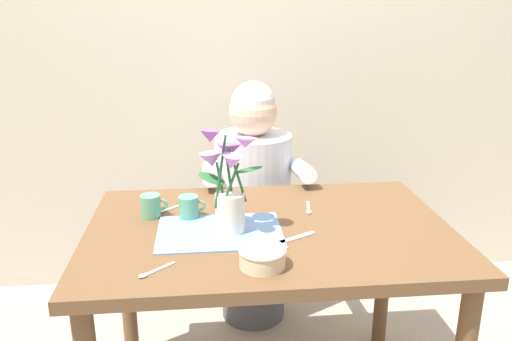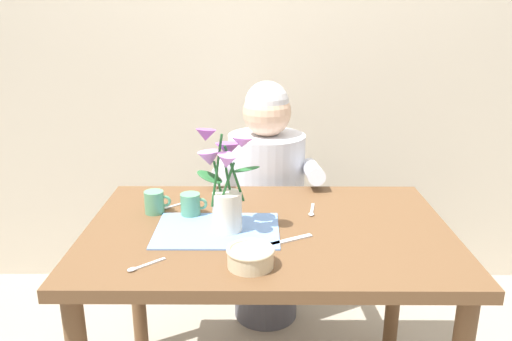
% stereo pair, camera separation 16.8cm
% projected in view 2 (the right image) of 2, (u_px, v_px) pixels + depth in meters
% --- Properties ---
extents(wood_panel_backdrop, '(4.00, 0.10, 2.50)m').
position_uv_depth(wood_panel_backdrop, '(265.00, 46.00, 2.53)').
color(wood_panel_backdrop, beige).
rests_on(wood_panel_backdrop, ground_plane).
extents(dining_table, '(1.20, 0.80, 0.74)m').
position_uv_depth(dining_table, '(268.00, 253.00, 1.71)').
color(dining_table, brown).
rests_on(dining_table, ground_plane).
extents(seated_person, '(0.45, 0.47, 1.14)m').
position_uv_depth(seated_person, '(266.00, 207.00, 2.33)').
color(seated_person, '#4C4C56').
rests_on(seated_person, ground_plane).
extents(striped_placemat, '(0.40, 0.28, 0.00)m').
position_uv_depth(striped_placemat, '(217.00, 230.00, 1.65)').
color(striped_placemat, '#6B93D1').
rests_on(striped_placemat, dining_table).
extents(flower_vase, '(0.21, 0.18, 0.35)m').
position_uv_depth(flower_vase, '(225.00, 184.00, 1.60)').
color(flower_vase, silver).
rests_on(flower_vase, dining_table).
extents(ceramic_bowl, '(0.14, 0.14, 0.06)m').
position_uv_depth(ceramic_bowl, '(251.00, 256.00, 1.42)').
color(ceramic_bowl, beige).
rests_on(ceramic_bowl, dining_table).
extents(dinner_knife, '(0.18, 0.11, 0.00)m').
position_uv_depth(dinner_knife, '(285.00, 241.00, 1.58)').
color(dinner_knife, silver).
rests_on(dinner_knife, dining_table).
extents(coffee_cup, '(0.09, 0.07, 0.08)m').
position_uv_depth(coffee_cup, '(191.00, 205.00, 1.76)').
color(coffee_cup, '#569970').
rests_on(coffee_cup, dining_table).
extents(ceramic_mug, '(0.09, 0.07, 0.08)m').
position_uv_depth(ceramic_mug, '(155.00, 202.00, 1.79)').
color(ceramic_mug, '#569970').
rests_on(ceramic_mug, dining_table).
extents(spoon_0, '(0.10, 0.09, 0.01)m').
position_uv_depth(spoon_0, '(140.00, 267.00, 1.42)').
color(spoon_0, silver).
rests_on(spoon_0, dining_table).
extents(spoon_1, '(0.03, 0.12, 0.01)m').
position_uv_depth(spoon_1, '(312.00, 212.00, 1.80)').
color(spoon_1, silver).
rests_on(spoon_1, dining_table).
extents(spoon_2, '(0.10, 0.09, 0.01)m').
position_uv_depth(spoon_2, '(173.00, 206.00, 1.85)').
color(spoon_2, silver).
rests_on(spoon_2, dining_table).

